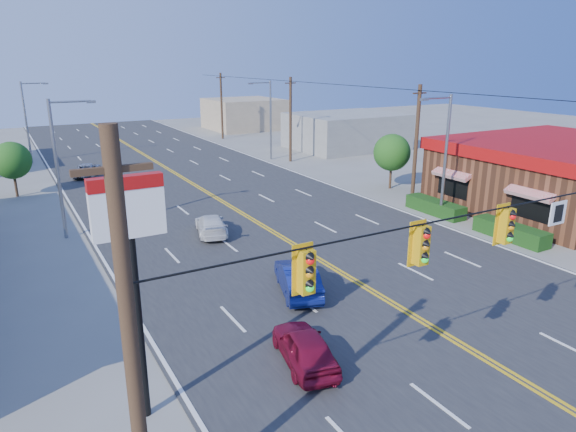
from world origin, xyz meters
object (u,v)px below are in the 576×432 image
kfc (558,174)px  pizza_hut_sign (132,250)px  car_magenta (305,348)px  car_blue (298,279)px  car_white (211,225)px  signal_span (528,237)px  car_silver (87,170)px

kfc → pizza_hut_sign: bearing=-165.5°
car_magenta → car_blue: 5.60m
car_magenta → car_white: car_magenta is taller
kfc → pizza_hut_sign: size_ratio=2.38×
signal_span → car_magenta: signal_span is taller
kfc → pizza_hut_sign: (-30.90, -8.00, 2.80)m
car_silver → signal_span: bearing=117.1°
kfc → pizza_hut_sign: 32.04m
pizza_hut_sign → car_silver: bearing=83.7°
pizza_hut_sign → car_silver: 35.16m
kfc → car_blue: size_ratio=3.87×
car_magenta → car_blue: size_ratio=0.88×
car_blue → car_silver: car_blue is taller
car_magenta → car_silver: (-1.55, 34.73, -0.05)m
pizza_hut_sign → car_silver: pizza_hut_sign is taller
signal_span → car_white: (-3.26, 18.28, -4.30)m
car_magenta → car_blue: bearing=-106.0°
signal_span → car_silver: (-7.03, 38.65, -4.30)m
car_blue → car_white: bearing=-68.5°
signal_span → kfc: 23.47m
signal_span → car_blue: signal_span is taller
signal_span → car_white: signal_span is taller
signal_span → car_silver: bearing=100.3°
kfc → car_magenta: 26.81m
pizza_hut_sign → car_blue: 10.41m
signal_span → car_blue: 10.21m
car_white → car_silver: 20.71m
car_white → car_blue: bearing=107.1°
signal_span → kfc: size_ratio=1.49×
car_magenta → car_silver: 34.76m
pizza_hut_sign → car_blue: size_ratio=1.63×
car_magenta → car_blue: (2.64, 4.94, 0.06)m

